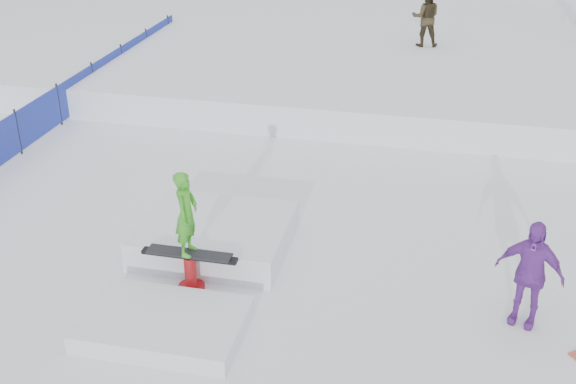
% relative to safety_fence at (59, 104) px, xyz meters
% --- Properties ---
extents(ground, '(120.00, 120.00, 0.00)m').
position_rel_safety_fence_xyz_m(ground, '(6.50, -6.60, -0.55)').
color(ground, white).
extents(snow_midrise, '(50.00, 18.00, 0.80)m').
position_rel_safety_fence_xyz_m(snow_midrise, '(6.50, 9.40, -0.15)').
color(snow_midrise, white).
rests_on(snow_midrise, ground).
extents(safety_fence, '(0.05, 16.00, 1.10)m').
position_rel_safety_fence_xyz_m(safety_fence, '(0.00, 0.00, 0.00)').
color(safety_fence, '#2334A6').
rests_on(safety_fence, ground).
extents(walker_olive, '(0.92, 0.76, 1.76)m').
position_rel_safety_fence_xyz_m(walker_olive, '(8.73, 6.74, 1.13)').
color(walker_olive, '#302817').
rests_on(walker_olive, snow_midrise).
extents(spectator_purple, '(1.11, 0.74, 1.75)m').
position_rel_safety_fence_xyz_m(spectator_purple, '(11.00, -5.99, 0.32)').
color(spectator_purple, purple).
rests_on(spectator_purple, ground).
extents(jib_rail_feature, '(2.60, 4.40, 2.11)m').
position_rel_safety_fence_xyz_m(jib_rail_feature, '(5.75, -5.70, -0.25)').
color(jib_rail_feature, white).
rests_on(jib_rail_feature, ground).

